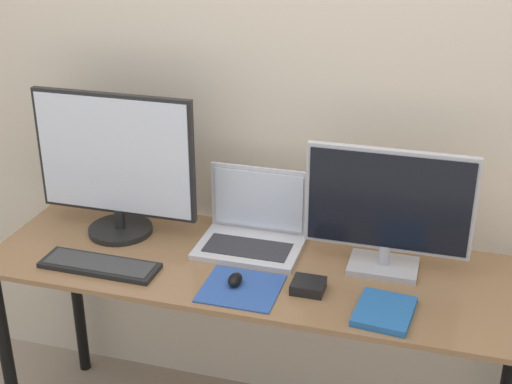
{
  "coord_description": "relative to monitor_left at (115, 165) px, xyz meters",
  "views": [
    {
      "loc": [
        0.55,
        -1.63,
        1.92
      ],
      "look_at": [
        -0.02,
        0.32,
        1.01
      ],
      "focal_mm": 50.0,
      "sensor_mm": 36.0,
      "label": 1
    }
  ],
  "objects": [
    {
      "name": "book",
      "position": [
        0.95,
        -0.26,
        -0.24
      ],
      "size": [
        0.17,
        0.2,
        0.02
      ],
      "color": "#235B9E",
      "rests_on": "desk"
    },
    {
      "name": "power_brick",
      "position": [
        0.71,
        -0.19,
        -0.24
      ],
      "size": [
        0.1,
        0.09,
        0.03
      ],
      "color": "black",
      "rests_on": "desk"
    },
    {
      "name": "mousepad",
      "position": [
        0.52,
        -0.24,
        -0.25
      ],
      "size": [
        0.23,
        0.22,
        0.0
      ],
      "color": "#2D519E",
      "rests_on": "desk"
    },
    {
      "name": "laptop",
      "position": [
        0.47,
        0.05,
        -0.19
      ],
      "size": [
        0.34,
        0.25,
        0.25
      ],
      "color": "silver",
      "rests_on": "desk"
    },
    {
      "name": "keyboard",
      "position": [
        0.05,
        -0.24,
        -0.25
      ],
      "size": [
        0.39,
        0.13,
        0.02
      ],
      "color": "black",
      "rests_on": "desk"
    },
    {
      "name": "wall_back",
      "position": [
        0.53,
        0.27,
        0.23
      ],
      "size": [
        7.0,
        0.05,
        2.5
      ],
      "color": "beige",
      "rests_on": "ground_plane"
    },
    {
      "name": "mouse",
      "position": [
        0.49,
        -0.23,
        -0.23
      ],
      "size": [
        0.04,
        0.07,
        0.03
      ],
      "color": "black",
      "rests_on": "mousepad"
    },
    {
      "name": "monitor_left",
      "position": [
        0.0,
        0.0,
        0.0
      ],
      "size": [
        0.57,
        0.22,
        0.5
      ],
      "color": "black",
      "rests_on": "desk"
    },
    {
      "name": "desk",
      "position": [
        0.53,
        -0.09,
        -0.36
      ],
      "size": [
        1.77,
        0.58,
        0.77
      ],
      "color": "olive",
      "rests_on": "ground_plane"
    },
    {
      "name": "monitor_right",
      "position": [
        0.92,
        0.0,
        -0.04
      ],
      "size": [
        0.52,
        0.15,
        0.4
      ],
      "color": "#B2B2B7",
      "rests_on": "desk"
    }
  ]
}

